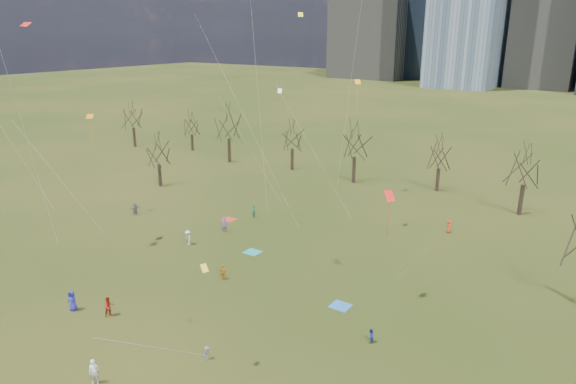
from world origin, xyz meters
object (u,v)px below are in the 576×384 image
Objects in this scene: blanket_navy at (340,306)px; blanket_crimson at (229,220)px; person_2 at (109,306)px; person_0 at (72,301)px; blanket_teal at (252,252)px; person_1 at (94,372)px; person_4 at (223,272)px.

blanket_navy is 23.85m from blanket_crimson.
person_0 is at bearing 123.54° from person_2.
blanket_teal is 22.87m from person_1.
person_4 is at bearing -170.61° from blanket_navy.
blanket_navy is 0.91× the size of person_2.
blanket_crimson is at bearing -40.08° from person_4.
person_1 is at bearing -40.61° from person_0.
blanket_crimson is 0.89× the size of person_1.
person_0 is 10.65m from person_1.
person_1 is 1.02× the size of person_2.
person_1 is 8.59m from person_2.
blanket_crimson is 1.08× the size of person_4.
person_0 is 13.08m from person_4.
person_2 is at bearing 82.59° from person_4.
person_0 is at bearing -106.04° from blanket_teal.
person_1 is (12.86, -28.44, 0.89)m from blanket_crimson.
person_4 reaches higher than blanket_navy.
person_0 reaches higher than blanket_crimson.
blanket_crimson is 23.92m from person_0.
blanket_teal is 13.74m from blanket_navy.
blanket_navy and blanket_crimson have the same top height.
blanket_navy is 0.90× the size of person_0.
person_0 is (-18.06, -13.15, 0.87)m from blanket_navy.
blanket_navy is 11.58m from person_4.
person_4 is (3.38, 10.12, -0.14)m from person_2.
blanket_teal is 10.35m from blanket_crimson.
person_0 is 0.98× the size of person_1.
person_4 is (10.00, -12.41, 0.72)m from blanket_crimson.
person_0 is 1.20× the size of person_4.
person_1 reaches higher than blanket_crimson.
person_1 is at bearing 111.18° from person_4.
blanket_navy is 19.86m from person_1.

